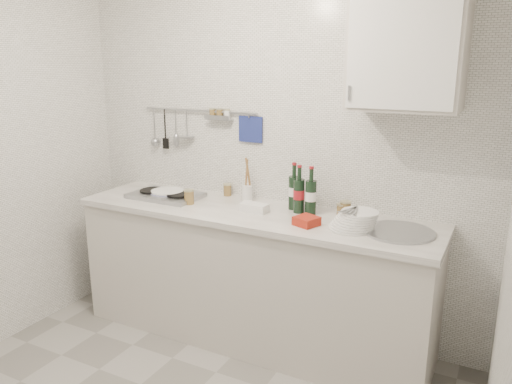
# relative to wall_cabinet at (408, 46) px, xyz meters

# --- Properties ---
(back_wall) EXTENTS (3.00, 0.02, 2.50)m
(back_wall) POSITION_rel_wall_cabinet_xyz_m (-0.90, 0.18, -0.70)
(back_wall) COLOR silver
(back_wall) RESTS_ON floor
(wall_right) EXTENTS (0.02, 2.80, 2.50)m
(wall_right) POSITION_rel_wall_cabinet_xyz_m (0.60, -1.22, -0.70)
(wall_right) COLOR silver
(wall_right) RESTS_ON floor
(counter) EXTENTS (2.44, 0.64, 0.96)m
(counter) POSITION_rel_wall_cabinet_xyz_m (-0.89, -0.12, -1.52)
(counter) COLOR #BAB4AB
(counter) RESTS_ON floor
(wall_rail) EXTENTS (0.98, 0.09, 0.34)m
(wall_rail) POSITION_rel_wall_cabinet_xyz_m (-1.50, 0.15, -0.52)
(wall_rail) COLOR #93969B
(wall_rail) RESTS_ON back_wall
(wall_cabinet) EXTENTS (0.60, 0.38, 0.70)m
(wall_cabinet) POSITION_rel_wall_cabinet_xyz_m (0.00, 0.00, 0.00)
(wall_cabinet) COLOR #BAB4AB
(wall_cabinet) RESTS_ON back_wall
(plate_stack_hob) EXTENTS (0.26, 0.25, 0.04)m
(plate_stack_hob) POSITION_rel_wall_cabinet_xyz_m (-1.61, -0.10, -1.01)
(plate_stack_hob) COLOR #4B4FAA
(plate_stack_hob) RESTS_ON counter
(plate_stack_sink) EXTENTS (0.28, 0.27, 0.11)m
(plate_stack_sink) POSITION_rel_wall_cabinet_xyz_m (-0.20, -0.16, -0.98)
(plate_stack_sink) COLOR white
(plate_stack_sink) RESTS_ON counter
(wine_bottles) EXTENTS (0.22, 0.13, 0.31)m
(wine_bottles) POSITION_rel_wall_cabinet_xyz_m (-0.61, 0.00, -0.87)
(wine_bottles) COLOR black
(wine_bottles) RESTS_ON counter
(butter_dish) EXTENTS (0.19, 0.10, 0.05)m
(butter_dish) POSITION_rel_wall_cabinet_xyz_m (-0.87, -0.13, -1.00)
(butter_dish) COLOR white
(butter_dish) RESTS_ON counter
(strawberry_punnet) EXTENTS (0.16, 0.16, 0.05)m
(strawberry_punnet) POSITION_rel_wall_cabinet_xyz_m (-0.47, -0.23, -1.00)
(strawberry_punnet) COLOR #A52212
(strawberry_punnet) RESTS_ON counter
(utensil_crock) EXTENTS (0.08, 0.08, 0.31)m
(utensil_crock) POSITION_rel_wall_cabinet_xyz_m (-1.04, 0.07, -0.96)
(utensil_crock) COLOR white
(utensil_crock) RESTS_ON counter
(jar_a) EXTENTS (0.06, 0.06, 0.09)m
(jar_a) POSITION_rel_wall_cabinet_xyz_m (-1.23, 0.13, -0.99)
(jar_a) COLOR brown
(jar_a) RESTS_ON counter
(jar_b) EXTENTS (0.07, 0.07, 0.09)m
(jar_b) POSITION_rel_wall_cabinet_xyz_m (-0.33, 0.07, -0.98)
(jar_b) COLOR brown
(jar_b) RESTS_ON counter
(jar_c) EXTENTS (0.06, 0.06, 0.07)m
(jar_c) POSITION_rel_wall_cabinet_xyz_m (-0.35, 0.05, -0.99)
(jar_c) COLOR brown
(jar_c) RESTS_ON counter
(jar_d) EXTENTS (0.07, 0.07, 0.10)m
(jar_d) POSITION_rel_wall_cabinet_xyz_m (-1.35, -0.18, -0.98)
(jar_d) COLOR brown
(jar_d) RESTS_ON counter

